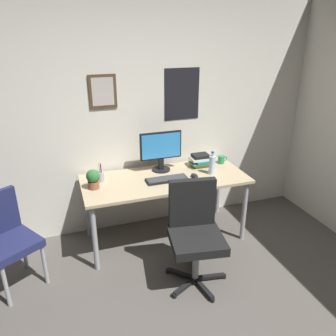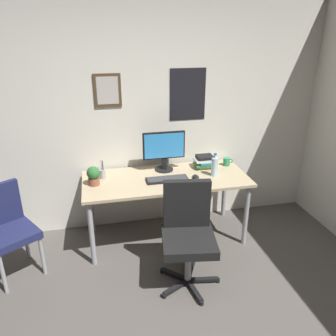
{
  "view_description": "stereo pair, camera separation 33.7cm",
  "coord_description": "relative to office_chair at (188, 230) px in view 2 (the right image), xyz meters",
  "views": [
    {
      "loc": [
        -0.78,
        -1.35,
        2.17
      ],
      "look_at": [
        0.23,
        1.6,
        0.88
      ],
      "focal_mm": 35.92,
      "sensor_mm": 36.0,
      "label": 1
    },
    {
      "loc": [
        -0.45,
        -1.44,
        2.17
      ],
      "look_at": [
        0.23,
        1.6,
        0.88
      ],
      "focal_mm": 35.92,
      "sensor_mm": 36.0,
      "label": 2
    }
  ],
  "objects": [
    {
      "name": "keyboard",
      "position": [
        -0.05,
        0.64,
        0.21
      ],
      "size": [
        0.43,
        0.15,
        0.03
      ],
      "color": "black",
      "rests_on": "desk"
    },
    {
      "name": "book_stack_left",
      "position": [
        0.44,
        0.89,
        0.27
      ],
      "size": [
        0.23,
        0.18,
        0.14
      ],
      "color": "gold",
      "rests_on": "desk"
    },
    {
      "name": "side_chair",
      "position": [
        -1.59,
        0.46,
        -0.03
      ],
      "size": [
        0.58,
        0.58,
        0.88
      ],
      "color": "#1E234C",
      "rests_on": "ground_plane"
    },
    {
      "name": "water_bottle",
      "position": [
        0.47,
        0.65,
        0.31
      ],
      "size": [
        0.07,
        0.07,
        0.25
      ],
      "color": "silver",
      "rests_on": "desk"
    },
    {
      "name": "potted_plant",
      "position": [
        -0.78,
        0.69,
        0.3
      ],
      "size": [
        0.13,
        0.13,
        0.2
      ],
      "color": "brown",
      "rests_on": "desk"
    },
    {
      "name": "pen_cup",
      "position": [
        -0.69,
        0.84,
        0.25
      ],
      "size": [
        0.07,
        0.07,
        0.2
      ],
      "color": "#9EA0A5",
      "rests_on": "desk"
    },
    {
      "name": "wall_back",
      "position": [
        -0.27,
        1.16,
        0.77
      ],
      "size": [
        4.4,
        0.1,
        2.6
      ],
      "color": "silver",
      "rests_on": "ground_plane"
    },
    {
      "name": "coffee_mug_near",
      "position": [
        0.71,
        0.89,
        0.25
      ],
      "size": [
        0.11,
        0.08,
        0.09
      ],
      "color": "#2D8C59",
      "rests_on": "desk"
    },
    {
      "name": "computer_mouse",
      "position": [
        0.25,
        0.62,
        0.22
      ],
      "size": [
        0.06,
        0.11,
        0.04
      ],
      "color": "black",
      "rests_on": "desk"
    },
    {
      "name": "desk",
      "position": [
        -0.04,
        0.71,
        0.13
      ],
      "size": [
        1.72,
        0.74,
        0.73
      ],
      "color": "tan",
      "rests_on": "ground_plane"
    },
    {
      "name": "office_chair",
      "position": [
        0.0,
        0.0,
        0.0
      ],
      "size": [
        0.57,
        0.57,
        0.95
      ],
      "color": "black",
      "rests_on": "ground_plane"
    },
    {
      "name": "monitor",
      "position": [
        -0.02,
        0.92,
        0.44
      ],
      "size": [
        0.46,
        0.2,
        0.43
      ],
      "color": "black",
      "rests_on": "desk"
    }
  ]
}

